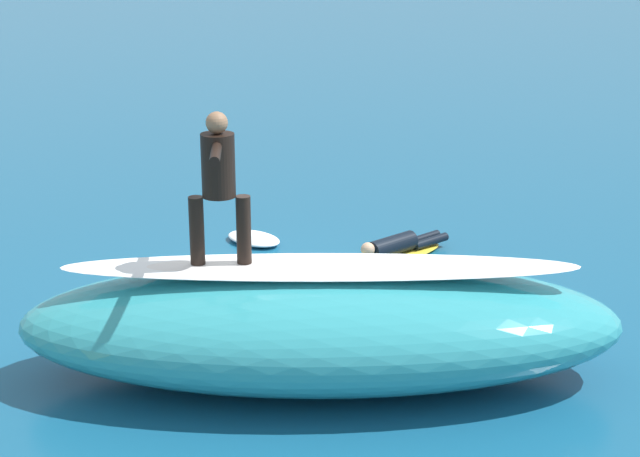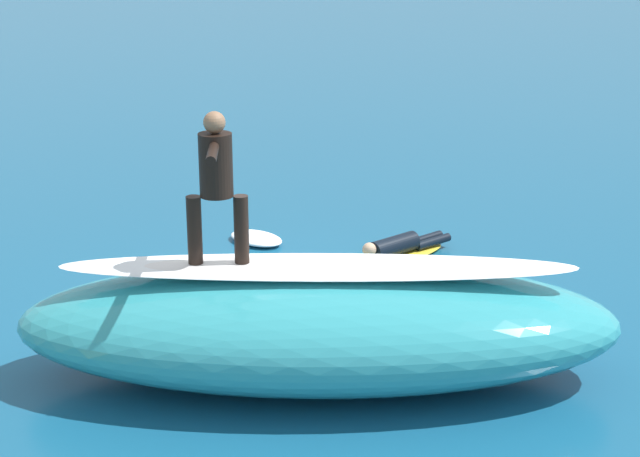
{
  "view_description": "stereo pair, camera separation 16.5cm",
  "coord_description": "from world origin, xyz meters",
  "px_view_note": "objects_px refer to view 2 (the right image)",
  "views": [
    {
      "loc": [
        3.59,
        11.48,
        5.08
      ],
      "look_at": [
        -0.35,
        0.11,
        1.13
      ],
      "focal_mm": 56.51,
      "sensor_mm": 36.0,
      "label": 1
    },
    {
      "loc": [
        3.43,
        11.54,
        5.08
      ],
      "look_at": [
        -0.35,
        0.11,
        1.13
      ],
      "focal_mm": 56.51,
      "sensor_mm": 36.0,
      "label": 2
    }
  ],
  "objects_px": {
    "surfboard_riding": "(219,266)",
    "surfer_paddling": "(400,245)",
    "surfboard_paddling": "(394,258)",
    "surfer_riding": "(216,176)"
  },
  "relations": [
    {
      "from": "surfboard_paddling",
      "to": "surfboard_riding",
      "type": "bearing_deg",
      "value": 19.44
    },
    {
      "from": "surfboard_paddling",
      "to": "surfer_paddling",
      "type": "distance_m",
      "value": 0.22
    },
    {
      "from": "surfboard_riding",
      "to": "surfer_paddling",
      "type": "bearing_deg",
      "value": -122.94
    },
    {
      "from": "surfboard_riding",
      "to": "surfer_riding",
      "type": "relative_size",
      "value": 1.2
    },
    {
      "from": "surfer_paddling",
      "to": "surfboard_riding",
      "type": "bearing_deg",
      "value": 18.9
    },
    {
      "from": "surfer_paddling",
      "to": "surfer_riding",
      "type": "bearing_deg",
      "value": 18.9
    },
    {
      "from": "surfboard_riding",
      "to": "surfer_paddling",
      "type": "height_order",
      "value": "surfboard_riding"
    },
    {
      "from": "surfer_riding",
      "to": "surfboard_paddling",
      "type": "xyz_separation_m",
      "value": [
        -3.25,
        -2.91,
        -2.27
      ]
    },
    {
      "from": "surfboard_paddling",
      "to": "surfer_riding",
      "type": "bearing_deg",
      "value": 19.44
    },
    {
      "from": "surfboard_riding",
      "to": "surfer_paddling",
      "type": "distance_m",
      "value": 4.61
    }
  ]
}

